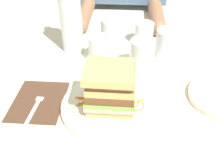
{
  "coord_description": "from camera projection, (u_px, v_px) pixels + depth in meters",
  "views": [
    {
      "loc": [
        0.02,
        -0.48,
        0.46
      ],
      "look_at": [
        -0.02,
        0.04,
        0.06
      ],
      "focal_mm": 42.13,
      "sensor_mm": 36.0,
      "label": 1
    }
  ],
  "objects": [
    {
      "name": "ground_plane",
      "position": [
        117.0,
        111.0,
        0.66
      ],
      "size": [
        3.0,
        3.0,
        0.0
      ],
      "primitive_type": "plane",
      "color": "beige"
    },
    {
      "name": "main_plate",
      "position": [
        111.0,
        106.0,
        0.67
      ],
      "size": [
        0.25,
        0.25,
        0.02
      ],
      "primitive_type": "cylinder",
      "color": "white",
      "rests_on": "ground_plane"
    },
    {
      "name": "sandwich",
      "position": [
        111.0,
        87.0,
        0.63
      ],
      "size": [
        0.12,
        0.11,
        0.11
      ],
      "color": "tan",
      "rests_on": "main_plate"
    },
    {
      "name": "carrot_shred_0",
      "position": [
        84.0,
        99.0,
        0.68
      ],
      "size": [
        0.03,
        0.01,
        0.0
      ],
      "primitive_type": "cylinder",
      "rotation": [
        0.0,
        1.57,
        3.4
      ],
      "color": "orange",
      "rests_on": "main_plate"
    },
    {
      "name": "carrot_shred_1",
      "position": [
        91.0,
        99.0,
        0.67
      ],
      "size": [
        0.02,
        0.02,
        0.0
      ],
      "primitive_type": "cylinder",
      "rotation": [
        0.0,
        1.57,
        0.6
      ],
      "color": "orange",
      "rests_on": "main_plate"
    },
    {
      "name": "carrot_shred_2",
      "position": [
        83.0,
        102.0,
        0.67
      ],
      "size": [
        0.02,
        0.03,
        0.0
      ],
      "primitive_type": "cylinder",
      "rotation": [
        0.0,
        1.57,
        4.12
      ],
      "color": "orange",
      "rests_on": "main_plate"
    },
    {
      "name": "carrot_shred_3",
      "position": [
        76.0,
        106.0,
        0.65
      ],
      "size": [
        0.02,
        0.03,
        0.0
      ],
      "primitive_type": "cylinder",
      "rotation": [
        0.0,
        1.57,
        0.96
      ],
      "color": "orange",
      "rests_on": "main_plate"
    },
    {
      "name": "carrot_shred_4",
      "position": [
        87.0,
        102.0,
        0.66
      ],
      "size": [
        0.01,
        0.02,
        0.0
      ],
      "primitive_type": "cylinder",
      "rotation": [
        0.0,
        1.57,
        4.44
      ],
      "color": "orange",
      "rests_on": "main_plate"
    },
    {
      "name": "carrot_shred_5",
      "position": [
        81.0,
        97.0,
        0.68
      ],
      "size": [
        0.03,
        0.0,
        0.0
      ],
      "primitive_type": "cylinder",
      "rotation": [
        0.0,
        1.57,
        6.28
      ],
      "color": "orange",
      "rests_on": "main_plate"
    },
    {
      "name": "carrot_shred_6",
      "position": [
        85.0,
        104.0,
        0.66
      ],
      "size": [
        0.03,
        0.01,
        0.0
      ],
      "primitive_type": "cylinder",
      "rotation": [
        0.0,
        1.57,
        0.23
      ],
      "color": "orange",
      "rests_on": "main_plate"
    },
    {
      "name": "carrot_shred_7",
      "position": [
        138.0,
        103.0,
        0.66
      ],
      "size": [
        0.01,
        0.03,
        0.0
      ],
      "primitive_type": "cylinder",
      "rotation": [
        0.0,
        1.57,
        4.36
      ],
      "color": "orange",
      "rests_on": "main_plate"
    },
    {
      "name": "carrot_shred_8",
      "position": [
        139.0,
        101.0,
        0.67
      ],
      "size": [
        0.03,
        0.02,
        0.0
      ],
      "primitive_type": "cylinder",
      "rotation": [
        0.0,
        1.57,
        3.62
      ],
      "color": "orange",
      "rests_on": "main_plate"
    },
    {
      "name": "carrot_shred_9",
      "position": [
        137.0,
        110.0,
        0.64
      ],
      "size": [
        0.03,
        0.01,
        0.0
      ],
      "primitive_type": "cylinder",
      "rotation": [
        0.0,
        1.57,
        0.14
      ],
      "color": "orange",
      "rests_on": "main_plate"
    },
    {
      "name": "carrot_shred_10",
      "position": [
        143.0,
        105.0,
        0.66
      ],
      "size": [
        0.01,
        0.03,
        0.0
      ],
      "primitive_type": "cylinder",
      "rotation": [
        0.0,
        1.57,
        4.82
      ],
      "color": "orange",
      "rests_on": "main_plate"
    },
    {
      "name": "carrot_shred_11",
      "position": [
        132.0,
        103.0,
        0.66
      ],
      "size": [
        0.01,
        0.02,
        0.0
      ],
      "primitive_type": "cylinder",
      "rotation": [
        0.0,
        1.57,
        4.91
      ],
      "color": "orange",
      "rests_on": "main_plate"
    },
    {
      "name": "napkin_dark",
      "position": [
        39.0,
        101.0,
        0.69
      ],
      "size": [
        0.13,
        0.17,
        0.0
      ],
      "primitive_type": "cube",
      "rotation": [
        0.0,
        0.0,
        0.0
      ],
      "color": "#4C3323",
      "rests_on": "ground_plane"
    },
    {
      "name": "fork",
      "position": [
        35.0,
        105.0,
        0.67
      ],
      "size": [
        0.03,
        0.17,
        0.0
      ],
      "color": "silver",
      "rests_on": "napkin_dark"
    },
    {
      "name": "knife",
      "position": [
        174.0,
        112.0,
        0.66
      ],
      "size": [
        0.03,
        0.2,
        0.0
      ],
      "color": "silver",
      "rests_on": "ground_plane"
    },
    {
      "name": "juice_glass",
      "position": [
        142.0,
        56.0,
        0.79
      ],
      "size": [
        0.07,
        0.07,
        0.1
      ],
      "color": "white",
      "rests_on": "ground_plane"
    },
    {
      "name": "water_bottle",
      "position": [
        70.0,
        11.0,
        0.83
      ],
      "size": [
        0.07,
        0.07,
        0.3
      ],
      "color": "silver",
      "rests_on": "ground_plane"
    },
    {
      "name": "empty_tumbler_0",
      "position": [
        111.0,
        32.0,
        0.9
      ],
      "size": [
        0.07,
        0.07,
        0.1
      ],
      "primitive_type": "cylinder",
      "color": "silver",
      "rests_on": "ground_plane"
    },
    {
      "name": "empty_tumbler_1",
      "position": [
        168.0,
        43.0,
        0.85
      ],
      "size": [
        0.08,
        0.08,
        0.09
      ],
      "primitive_type": "cylinder",
      "color": "silver",
      "rests_on": "ground_plane"
    },
    {
      "name": "empty_tumbler_2",
      "position": [
        144.0,
        33.0,
        0.92
      ],
      "size": [
        0.07,
        0.07,
        0.08
      ],
      "primitive_type": "cylinder",
      "color": "silver",
      "rests_on": "ground_plane"
    },
    {
      "name": "empty_tumbler_3",
      "position": [
        99.0,
        48.0,
        0.84
      ],
      "size": [
        0.07,
        0.07,
        0.08
      ],
      "primitive_type": "cylinder",
      "color": "silver",
      "rests_on": "ground_plane"
    }
  ]
}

